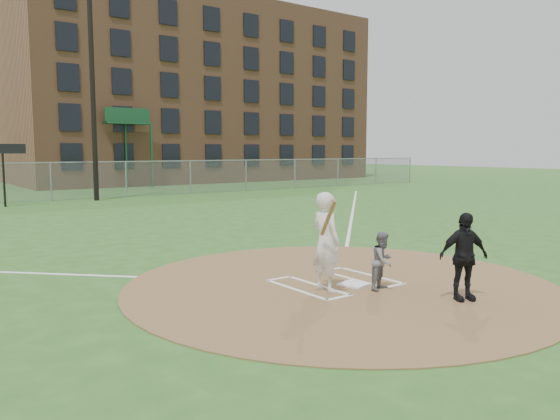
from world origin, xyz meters
TOP-DOWN VIEW (x-y plane):
  - ground at (0.00, 0.00)m, footprint 140.00×140.00m
  - dirt_circle at (0.00, 0.00)m, footprint 8.40×8.40m
  - home_plate at (0.13, -0.24)m, footprint 0.61×0.61m
  - foul_line_first at (9.00, 9.00)m, footprint 17.04×17.04m
  - catcher at (0.34, -0.80)m, footprint 0.63×0.55m
  - umpire at (0.93, -2.12)m, footprint 0.98×0.71m
  - batters_boxes at (0.00, 0.15)m, footprint 2.08×1.88m
  - batter_at_plate at (-0.60, -0.24)m, footprint 0.65×1.03m
  - outfield_fence at (0.00, 22.00)m, footprint 56.08×0.08m
  - brick_warehouse at (16.00, 37.96)m, footprint 30.00×17.17m
  - light_pole at (2.00, 21.00)m, footprint 1.20×0.30m
  - scoreboard_sign at (-2.50, 20.20)m, footprint 2.00×0.10m

SIDE VIEW (x-z plane):
  - ground at x=0.00m, z-range 0.00..0.00m
  - foul_line_first at x=9.00m, z-range 0.00..0.01m
  - dirt_circle at x=0.00m, z-range 0.00..0.02m
  - batters_boxes at x=0.00m, z-range 0.02..0.03m
  - home_plate at x=0.13m, z-range 0.02..0.05m
  - catcher at x=0.34m, z-range 0.02..1.12m
  - umpire at x=0.93m, z-range 0.02..1.56m
  - batter_at_plate at x=-0.60m, z-range 0.02..1.87m
  - outfield_fence at x=0.00m, z-range 0.00..2.03m
  - scoreboard_sign at x=-2.50m, z-range 0.92..3.85m
  - light_pole at x=2.00m, z-range 0.50..12.72m
  - brick_warehouse at x=16.00m, z-range 0.00..15.00m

